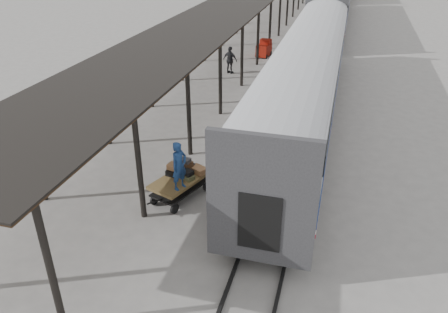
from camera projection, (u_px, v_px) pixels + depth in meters
name	position (u px, v px, depth m)	size (l,w,h in m)	color
ground	(198.00, 192.00, 17.09)	(160.00, 160.00, 0.00)	slate
rails	(331.00, 25.00, 45.23)	(1.54, 150.00, 0.12)	black
baggage_cart	(181.00, 183.00, 16.49)	(1.99, 2.68, 0.86)	brown
suitcase_stack	(185.00, 168.00, 16.64)	(1.50, 1.23, 0.58)	#373739
luggage_tug	(264.00, 49.00, 34.48)	(1.09, 1.58, 1.30)	maroon
porter	(179.00, 166.00, 15.36)	(0.66, 0.43, 1.81)	navy
pedestrian	(230.00, 60.00, 30.38)	(1.10, 0.46, 1.88)	black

